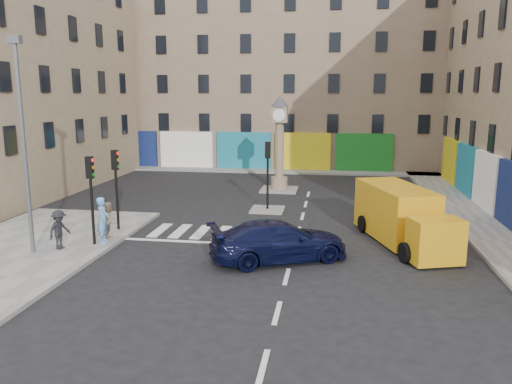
% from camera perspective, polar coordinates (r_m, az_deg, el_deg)
% --- Properties ---
extents(ground, '(120.00, 120.00, 0.00)m').
position_cam_1_polar(ground, '(19.74, 4.07, -7.61)').
color(ground, black).
rests_on(ground, ground).
extents(sidewalk_left, '(7.00, 16.00, 0.15)m').
position_cam_1_polar(sidewalk_left, '(21.71, -27.00, -6.87)').
color(sidewalk_left, gray).
rests_on(sidewalk_left, ground).
extents(sidewalk_right, '(2.60, 30.00, 0.15)m').
position_cam_1_polar(sidewalk_right, '(30.19, 22.43, -1.70)').
color(sidewalk_right, gray).
rests_on(sidewalk_right, ground).
extents(sidewalk_far, '(32.00, 2.40, 0.15)m').
position_cam_1_polar(sidewalk_far, '(41.68, 1.14, 2.46)').
color(sidewalk_far, gray).
rests_on(sidewalk_far, ground).
extents(island_near, '(1.80, 1.80, 0.12)m').
position_cam_1_polar(island_near, '(27.58, 1.32, -2.03)').
color(island_near, gray).
rests_on(island_near, ground).
extents(island_far, '(2.40, 2.40, 0.12)m').
position_cam_1_polar(island_far, '(33.42, 2.66, 0.28)').
color(island_far, gray).
rests_on(island_far, ground).
extents(building_far, '(32.00, 10.00, 17.00)m').
position_cam_1_polar(building_far, '(47.01, 2.15, 13.73)').
color(building_far, '#846F58').
rests_on(building_far, ground).
extents(building_left, '(8.00, 20.00, 15.00)m').
position_cam_1_polar(building_left, '(36.87, -25.54, 11.87)').
color(building_left, '#9B8065').
rests_on(building_left, ground).
extents(traffic_light_left_near, '(0.28, 0.22, 3.70)m').
position_cam_1_polar(traffic_light_left_near, '(21.55, -18.35, 0.64)').
color(traffic_light_left_near, black).
rests_on(traffic_light_left_near, sidewalk_left).
extents(traffic_light_left_far, '(0.28, 0.22, 3.70)m').
position_cam_1_polar(traffic_light_left_far, '(23.67, -15.73, 1.68)').
color(traffic_light_left_far, black).
rests_on(traffic_light_left_far, sidewalk_left).
extents(traffic_light_island, '(0.28, 0.22, 3.70)m').
position_cam_1_polar(traffic_light_island, '(27.12, 1.34, 3.18)').
color(traffic_light_island, black).
rests_on(traffic_light_island, island_near).
extents(lamp_post, '(0.50, 0.25, 8.30)m').
position_cam_1_polar(lamp_post, '(21.04, -25.09, 5.89)').
color(lamp_post, '#595B60').
rests_on(lamp_post, sidewalk_left).
extents(clock_pillar, '(1.20, 1.20, 6.10)m').
position_cam_1_polar(clock_pillar, '(32.94, 2.71, 6.25)').
color(clock_pillar, '#9B8065').
rests_on(clock_pillar, island_far).
extents(navy_sedan, '(5.76, 4.27, 1.55)m').
position_cam_1_polar(navy_sedan, '(19.31, 2.66, -5.60)').
color(navy_sedan, black).
rests_on(navy_sedan, ground).
extents(yellow_van, '(3.85, 6.82, 2.38)m').
position_cam_1_polar(yellow_van, '(22.34, 16.29, -2.66)').
color(yellow_van, orange).
rests_on(yellow_van, ground).
extents(pedestrian_blue, '(0.59, 0.79, 1.96)m').
position_cam_1_polar(pedestrian_blue, '(21.97, -17.08, -3.08)').
color(pedestrian_blue, '#5F97DB').
rests_on(pedestrian_blue, sidewalk_left).
extents(pedestrian_tan, '(0.70, 0.85, 1.62)m').
position_cam_1_polar(pedestrian_tan, '(22.54, -16.39, -3.12)').
color(pedestrian_tan, '#977A5D').
rests_on(pedestrian_tan, sidewalk_left).
extents(pedestrian_dark, '(0.85, 1.16, 1.61)m').
position_cam_1_polar(pedestrian_dark, '(21.67, -21.56, -4.04)').
color(pedestrian_dark, black).
rests_on(pedestrian_dark, sidewalk_left).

